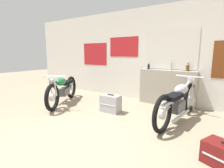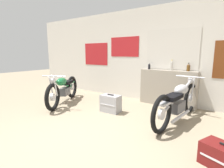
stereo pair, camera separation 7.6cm
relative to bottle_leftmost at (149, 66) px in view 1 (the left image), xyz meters
name	(u,v)px [view 1 (the left image)]	position (x,y,z in m)	size (l,w,h in m)	color
ground_plane	(75,140)	(-0.07, -2.90, -1.08)	(24.00, 24.00, 0.00)	gray
wall_back	(150,55)	(-0.06, 0.21, 0.32)	(10.00, 0.07, 2.80)	silver
sill_counter	(167,88)	(0.56, 0.03, -0.58)	(1.54, 0.28, 1.00)	gray
bottle_leftmost	(149,66)	(0.00, 0.00, 0.00)	(0.07, 0.07, 0.19)	black
bottle_left_center	(171,66)	(0.63, 0.06, 0.04)	(0.06, 0.06, 0.29)	#B7B2A8
bottle_center	(188,67)	(1.06, 0.06, 0.01)	(0.08, 0.08, 0.22)	#5B3814
motorcycle_silver	(179,101)	(1.14, -1.03, -0.64)	(0.64, 2.27, 0.93)	black
motorcycle_green	(63,89)	(-1.99, -1.54, -0.66)	(1.06, 1.89, 0.89)	black
hard_case_silver	(111,104)	(-0.41, -1.36, -0.87)	(0.50, 0.31, 0.45)	#9E9EA3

